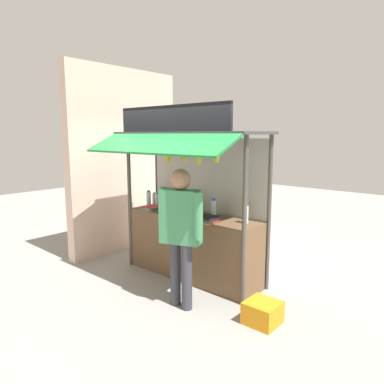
{
  "coord_description": "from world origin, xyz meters",
  "views": [
    {
      "loc": [
        3.37,
        -3.93,
        2.15
      ],
      "look_at": [
        0.0,
        0.0,
        1.31
      ],
      "focal_mm": 33.17,
      "sensor_mm": 36.0,
      "label": 1
    }
  ],
  "objects_px": {
    "banana_bunch_leftmost": "(198,159)",
    "plastic_crate": "(263,313)",
    "water_bottle_far_left": "(191,204)",
    "water_bottle_mid_left": "(149,199)",
    "banana_bunch_inner_right": "(216,157)",
    "water_bottle_mid_right": "(154,199)",
    "magazine_stack_front_right": "(190,217)",
    "magazine_stack_front_left": "(152,208)",
    "vendor_person": "(181,226)",
    "magazine_stack_back_left": "(208,219)",
    "water_bottle_center": "(214,208)",
    "water_bottle_left": "(157,200)",
    "banana_bunch_inner_left": "(168,156)",
    "water_bottle_rear_center": "(246,214)",
    "banana_bunch_rightmost": "(184,155)"
  },
  "relations": [
    {
      "from": "water_bottle_mid_right",
      "to": "vendor_person",
      "type": "bearing_deg",
      "value": -33.09
    },
    {
      "from": "banana_bunch_leftmost",
      "to": "vendor_person",
      "type": "xyz_separation_m",
      "value": [
        0.1,
        -0.45,
        -0.79
      ]
    },
    {
      "from": "water_bottle_far_left",
      "to": "banana_bunch_inner_left",
      "type": "height_order",
      "value": "banana_bunch_inner_left"
    },
    {
      "from": "magazine_stack_back_left",
      "to": "banana_bunch_inner_right",
      "type": "xyz_separation_m",
      "value": [
        0.28,
        -0.18,
        0.87
      ]
    },
    {
      "from": "magazine_stack_front_right",
      "to": "banana_bunch_inner_left",
      "type": "relative_size",
      "value": 0.93
    },
    {
      "from": "magazine_stack_back_left",
      "to": "water_bottle_mid_left",
      "type": "bearing_deg",
      "value": 170.79
    },
    {
      "from": "water_bottle_left",
      "to": "magazine_stack_front_right",
      "type": "xyz_separation_m",
      "value": [
        0.95,
        -0.27,
        -0.1
      ]
    },
    {
      "from": "magazine_stack_front_left",
      "to": "banana_bunch_leftmost",
      "type": "xyz_separation_m",
      "value": [
        1.16,
        -0.26,
        0.85
      ]
    },
    {
      "from": "water_bottle_far_left",
      "to": "vendor_person",
      "type": "bearing_deg",
      "value": -55.45
    },
    {
      "from": "water_bottle_far_left",
      "to": "plastic_crate",
      "type": "relative_size",
      "value": 0.77
    },
    {
      "from": "plastic_crate",
      "to": "water_bottle_mid_left",
      "type": "bearing_deg",
      "value": 167.55
    },
    {
      "from": "water_bottle_mid_left",
      "to": "vendor_person",
      "type": "relative_size",
      "value": 0.15
    },
    {
      "from": "banana_bunch_leftmost",
      "to": "plastic_crate",
      "type": "height_order",
      "value": "banana_bunch_leftmost"
    },
    {
      "from": "water_bottle_left",
      "to": "magazine_stack_front_left",
      "type": "xyz_separation_m",
      "value": [
        0.08,
        -0.19,
        -0.1
      ]
    },
    {
      "from": "magazine_stack_front_right",
      "to": "plastic_crate",
      "type": "relative_size",
      "value": 0.73
    },
    {
      "from": "water_bottle_rear_center",
      "to": "magazine_stack_back_left",
      "type": "xyz_separation_m",
      "value": [
        -0.42,
        -0.3,
        -0.08
      ]
    },
    {
      "from": "banana_bunch_inner_right",
      "to": "banana_bunch_rightmost",
      "type": "relative_size",
      "value": 1.0
    },
    {
      "from": "water_bottle_far_left",
      "to": "water_bottle_mid_right",
      "type": "height_order",
      "value": "water_bottle_far_left"
    },
    {
      "from": "water_bottle_rear_center",
      "to": "plastic_crate",
      "type": "xyz_separation_m",
      "value": [
        0.64,
        -0.62,
        -0.96
      ]
    },
    {
      "from": "banana_bunch_inner_left",
      "to": "banana_bunch_leftmost",
      "type": "height_order",
      "value": "same"
    },
    {
      "from": "water_bottle_center",
      "to": "magazine_stack_front_right",
      "type": "bearing_deg",
      "value": -119.65
    },
    {
      "from": "banana_bunch_leftmost",
      "to": "magazine_stack_front_left",
      "type": "bearing_deg",
      "value": 167.41
    },
    {
      "from": "magazine_stack_front_right",
      "to": "magazine_stack_front_left",
      "type": "bearing_deg",
      "value": 174.74
    },
    {
      "from": "banana_bunch_inner_right",
      "to": "magazine_stack_back_left",
      "type": "bearing_deg",
      "value": 146.32
    },
    {
      "from": "banana_bunch_inner_right",
      "to": "banana_bunch_leftmost",
      "type": "distance_m",
      "value": 0.3
    },
    {
      "from": "magazine_stack_front_left",
      "to": "vendor_person",
      "type": "bearing_deg",
      "value": -29.25
    },
    {
      "from": "water_bottle_left",
      "to": "banana_bunch_leftmost",
      "type": "bearing_deg",
      "value": -19.75
    },
    {
      "from": "banana_bunch_inner_left",
      "to": "plastic_crate",
      "type": "relative_size",
      "value": 0.79
    },
    {
      "from": "water_bottle_rear_center",
      "to": "magazine_stack_front_left",
      "type": "relative_size",
      "value": 0.88
    },
    {
      "from": "banana_bunch_inner_right",
      "to": "vendor_person",
      "type": "xyz_separation_m",
      "value": [
        -0.2,
        -0.45,
        -0.82
      ]
    },
    {
      "from": "banana_bunch_inner_right",
      "to": "water_bottle_mid_right",
      "type": "bearing_deg",
      "value": 162.53
    },
    {
      "from": "water_bottle_left",
      "to": "magazine_stack_back_left",
      "type": "distance_m",
      "value": 1.29
    },
    {
      "from": "water_bottle_rear_center",
      "to": "banana_bunch_inner_right",
      "type": "height_order",
      "value": "banana_bunch_inner_right"
    },
    {
      "from": "vendor_person",
      "to": "magazine_stack_front_right",
      "type": "bearing_deg",
      "value": -78.45
    },
    {
      "from": "water_bottle_mid_left",
      "to": "water_bottle_center",
      "type": "distance_m",
      "value": 1.31
    },
    {
      "from": "water_bottle_far_left",
      "to": "water_bottle_center",
      "type": "relative_size",
      "value": 1.01
    },
    {
      "from": "water_bottle_far_left",
      "to": "banana_bunch_inner_right",
      "type": "xyz_separation_m",
      "value": [
        0.87,
        -0.53,
        0.78
      ]
    },
    {
      "from": "magazine_stack_front_left",
      "to": "banana_bunch_leftmost",
      "type": "height_order",
      "value": "banana_bunch_leftmost"
    },
    {
      "from": "plastic_crate",
      "to": "water_bottle_center",
      "type": "bearing_deg",
      "value": 152.14
    },
    {
      "from": "banana_bunch_inner_right",
      "to": "banana_bunch_rightmost",
      "type": "distance_m",
      "value": 0.55
    },
    {
      "from": "water_bottle_far_left",
      "to": "water_bottle_left",
      "type": "xyz_separation_m",
      "value": [
        -0.67,
        -0.08,
        -0.01
      ]
    },
    {
      "from": "water_bottle_far_left",
      "to": "water_bottle_mid_left",
      "type": "bearing_deg",
      "value": -172.35
    },
    {
      "from": "water_bottle_mid_left",
      "to": "plastic_crate",
      "type": "xyz_separation_m",
      "value": [
        2.5,
        -0.55,
        -0.96
      ]
    },
    {
      "from": "magazine_stack_front_left",
      "to": "magazine_stack_back_left",
      "type": "bearing_deg",
      "value": -3.79
    },
    {
      "from": "water_bottle_far_left",
      "to": "water_bottle_rear_center",
      "type": "height_order",
      "value": "water_bottle_far_left"
    },
    {
      "from": "water_bottle_rear_center",
      "to": "water_bottle_left",
      "type": "relative_size",
      "value": 1.04
    },
    {
      "from": "vendor_person",
      "to": "water_bottle_far_left",
      "type": "bearing_deg",
      "value": -75.56
    },
    {
      "from": "water_bottle_mid_left",
      "to": "banana_bunch_inner_left",
      "type": "bearing_deg",
      "value": -25.3
    },
    {
      "from": "water_bottle_mid_left",
      "to": "banana_bunch_inner_right",
      "type": "distance_m",
      "value": 1.93
    },
    {
      "from": "magazine_stack_back_left",
      "to": "banana_bunch_inner_right",
      "type": "distance_m",
      "value": 0.93
    }
  ]
}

